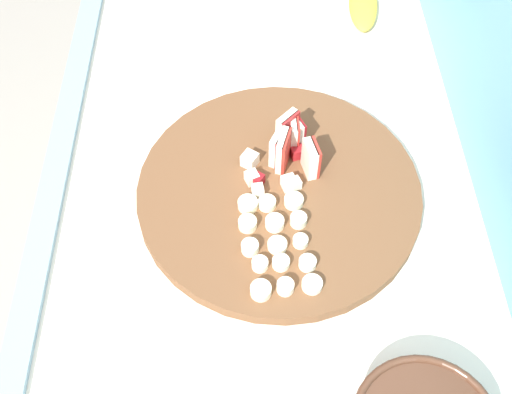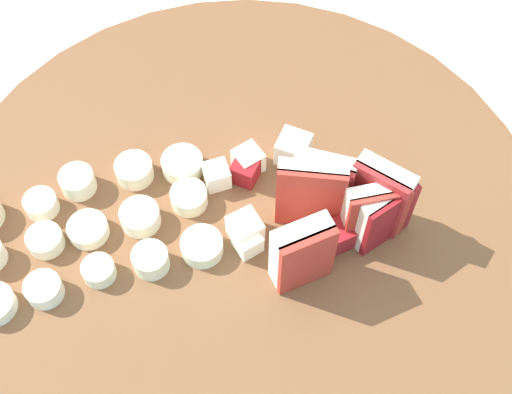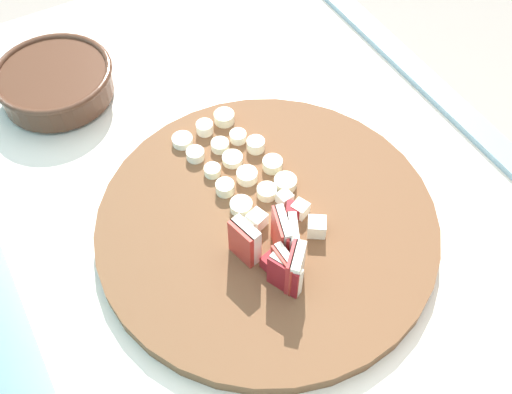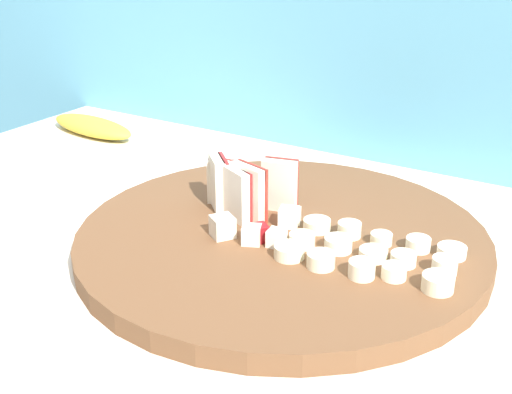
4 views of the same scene
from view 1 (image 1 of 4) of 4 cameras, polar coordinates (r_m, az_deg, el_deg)
ground at (r=1.74m, az=0.07°, el=-17.29°), size 10.00×10.00×0.00m
tiled_countertop at (r=1.33m, az=0.06°, el=-11.18°), size 1.16×0.67×0.90m
tile_backsplash at (r=1.19m, az=17.57°, el=-6.03°), size 2.40×0.04×1.31m
cutting_board at (r=0.93m, az=2.14°, el=0.55°), size 0.43×0.43×0.02m
apple_wedge_fan at (r=0.94m, az=3.37°, el=5.08°), size 0.10×0.08×0.06m
apple_dice_pile at (r=0.93m, az=1.32°, el=2.28°), size 0.09×0.10×0.02m
banana_slice_rows at (r=0.86m, az=1.82°, el=-4.19°), size 0.17×0.11×0.02m
banana_peel at (r=1.27m, az=9.94°, el=17.36°), size 0.18×0.07×0.03m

